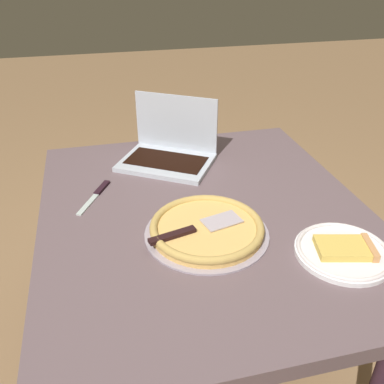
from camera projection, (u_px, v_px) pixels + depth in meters
The scene contains 6 objects.
ground_plane at pixel (203, 364), 1.76m from camera, with size 12.00×12.00×0.00m, color #8F6C49.
dining_table at pixel (205, 228), 1.41m from camera, with size 1.22×1.06×0.77m.
laptop at pixel (170, 149), 1.66m from camera, with size 0.40×0.43×0.24m.
pizza_plate at pixel (344, 251), 1.17m from camera, with size 0.27×0.27×0.04m.
pizza_tray at pixel (207, 228), 1.25m from camera, with size 0.37×0.37×0.04m.
table_knife at pixel (97, 194), 1.46m from camera, with size 0.21×0.12×0.01m.
Camera 1 is at (-1.11, 0.31, 1.52)m, focal length 39.36 mm.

